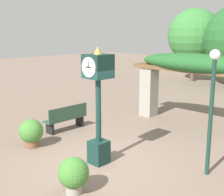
{
  "coord_description": "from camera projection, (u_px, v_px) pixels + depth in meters",
  "views": [
    {
      "loc": [
        5.65,
        -5.17,
        3.49
      ],
      "look_at": [
        -0.03,
        0.62,
        1.69
      ],
      "focal_mm": 50.0,
      "sensor_mm": 36.0,
      "label": 1
    }
  ],
  "objects": [
    {
      "name": "potted_plant_near_left",
      "position": [
        31.0,
        132.0,
        9.35
      ],
      "size": [
        0.73,
        0.73,
        0.86
      ],
      "color": "brown",
      "rests_on": "ground"
    },
    {
      "name": "pergola",
      "position": [
        194.0,
        72.0,
        11.13
      ],
      "size": [
        5.17,
        1.16,
        2.66
      ],
      "color": "gray",
      "rests_on": "ground"
    },
    {
      "name": "ground_plane",
      "position": [
        96.0,
        164.0,
        8.22
      ],
      "size": [
        60.0,
        60.0,
        0.0
      ],
      "primitive_type": "plane",
      "color": "#7F6B5B"
    },
    {
      "name": "pedestal_clock",
      "position": [
        98.0,
        98.0,
        7.94
      ],
      "size": [
        0.6,
        0.65,
        3.08
      ],
      "color": "#14332D",
      "rests_on": "ground"
    },
    {
      "name": "potted_plant_near_right",
      "position": [
        74.0,
        174.0,
        6.69
      ],
      "size": [
        0.68,
        0.68,
        0.82
      ],
      "color": "gray",
      "rests_on": "ground"
    },
    {
      "name": "park_bench",
      "position": [
        66.0,
        118.0,
        10.92
      ],
      "size": [
        0.42,
        1.62,
        0.89
      ],
      "rotation": [
        0.0,
        0.0,
        -1.57
      ],
      "color": "#2D4C38",
      "rests_on": "ground"
    },
    {
      "name": "lamp_post",
      "position": [
        212.0,
        98.0,
        7.27
      ],
      "size": [
        0.24,
        0.24,
        3.05
      ],
      "color": "#19382D",
      "rests_on": "ground"
    }
  ]
}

